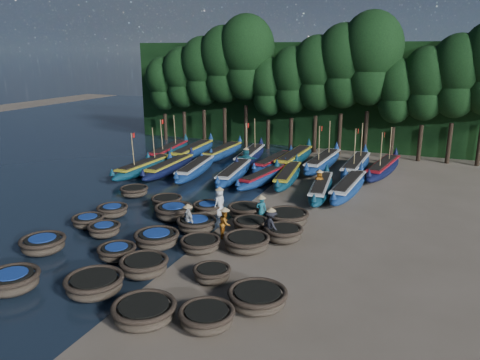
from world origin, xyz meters
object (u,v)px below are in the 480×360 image
at_px(coracle_12, 157,239).
at_px(coracle_21, 167,201).
at_px(coracle_6, 117,252).
at_px(long_boat_15, 323,162).
at_px(long_boat_7, 321,188).
at_px(long_boat_11, 222,152).
at_px(coracle_18, 250,225).
at_px(fisherman_3, 271,225).
at_px(long_boat_3, 195,169).
at_px(coracle_9, 258,298).
at_px(long_boat_6, 288,176).
at_px(long_boat_8, 349,187).
at_px(coracle_1, 12,281).
at_px(coracle_17, 197,224).
at_px(long_boat_5, 263,177).
at_px(coracle_19, 284,233).
at_px(long_boat_10, 192,151).
at_px(coracle_7, 144,266).
at_px(coracle_14, 247,242).
at_px(coracle_16, 174,212).
at_px(coracle_15, 112,211).
at_px(coracle_2, 94,284).
at_px(long_boat_13, 274,162).
at_px(long_boat_16, 356,166).
at_px(long_boat_2, 170,167).
at_px(long_boat_12, 250,156).
at_px(coracle_22, 208,208).
at_px(coracle_13, 200,244).
at_px(long_boat_1, 145,167).
at_px(long_boat_9, 169,151).
at_px(fisherman_2, 225,222).
at_px(long_boat_17, 383,168).
at_px(coracle_8, 212,273).
at_px(fisherman_6, 319,181).
at_px(coracle_3, 144,312).
at_px(fisherman_0, 220,202).
at_px(coracle_24, 287,218).
at_px(fisherman_1, 261,209).
at_px(fisherman_4, 188,219).
at_px(fisherman_5, 246,159).
at_px(coracle_4, 207,317).
at_px(coracle_20, 134,191).
at_px(coracle_5, 43,244).
at_px(coracle_23, 245,211).
at_px(coracle_10, 88,221).
at_px(long_boat_4, 234,173).

height_order(coracle_12, coracle_21, coracle_12).
relative_size(coracle_6, long_boat_15, 0.22).
relative_size(long_boat_7, long_boat_11, 0.94).
xyz_separation_m(coracle_18, fisherman_3, (1.39, -0.76, 0.47)).
bearing_deg(long_boat_3, coracle_9, -63.31).
height_order(long_boat_6, long_boat_15, long_boat_15).
xyz_separation_m(coracle_18, long_boat_8, (3.60, 8.66, 0.13)).
bearing_deg(coracle_1, long_boat_6, 74.24).
relative_size(coracle_17, long_boat_5, 0.33).
height_order(coracle_19, long_boat_10, long_boat_10).
xyz_separation_m(coracle_7, coracle_21, (-3.73, 8.03, -0.04)).
bearing_deg(coracle_9, coracle_19, 98.74).
bearing_deg(coracle_14, coracle_16, 156.22).
xyz_separation_m(coracle_17, long_boat_11, (-6.00, 16.36, 0.11)).
bearing_deg(coracle_15, long_boat_6, 56.17).
relative_size(coracle_19, fisherman_3, 1.03).
distance_m(coracle_2, coracle_9, 6.43).
bearing_deg(long_boat_13, long_boat_16, 13.53).
xyz_separation_m(coracle_17, long_boat_3, (-5.42, 10.16, 0.11)).
relative_size(long_boat_2, long_boat_12, 0.95).
distance_m(coracle_22, long_boat_11, 14.70).
height_order(coracle_13, long_boat_1, long_boat_1).
height_order(long_boat_2, long_boat_9, long_boat_9).
bearing_deg(fisherman_2, long_boat_17, -34.99).
bearing_deg(long_boat_5, coracle_2, -82.86).
xyz_separation_m(coracle_13, long_boat_16, (4.47, 17.68, 0.23)).
relative_size(coracle_8, coracle_19, 0.98).
height_order(coracle_17, long_boat_8, long_boat_8).
height_order(coracle_18, fisherman_6, fisherman_6).
relative_size(coracle_3, long_boat_15, 0.30).
distance_m(long_boat_7, fisherman_0, 7.63).
relative_size(coracle_24, fisherman_6, 1.40).
bearing_deg(long_boat_1, fisherman_1, -27.84).
distance_m(long_boat_6, fisherman_1, 8.70).
xyz_separation_m(long_boat_15, fisherman_4, (-3.36, -16.33, 0.25)).
xyz_separation_m(long_boat_10, fisherman_5, (6.06, -2.34, 0.32)).
height_order(coracle_4, long_boat_11, long_boat_11).
distance_m(coracle_1, coracle_22, 11.57).
height_order(coracle_13, long_boat_12, long_boat_12).
xyz_separation_m(coracle_20, long_boat_9, (-3.85, 10.82, 0.20)).
distance_m(coracle_5, fisherman_2, 8.78).
distance_m(coracle_8, coracle_21, 9.97).
distance_m(coracle_14, coracle_23, 4.48).
xyz_separation_m(long_boat_17, fisherman_0, (-7.68, -13.18, 0.33)).
bearing_deg(coracle_9, coracle_2, -166.19).
relative_size(coracle_15, coracle_22, 0.98).
height_order(coracle_10, long_boat_4, long_boat_4).
xyz_separation_m(coracle_22, long_boat_8, (6.90, 7.03, 0.16)).
distance_m(coracle_9, long_boat_5, 16.84).
relative_size(coracle_19, fisherman_6, 1.13).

